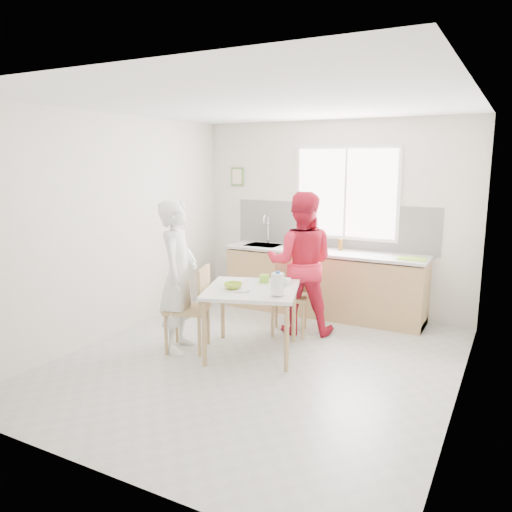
{
  "coord_description": "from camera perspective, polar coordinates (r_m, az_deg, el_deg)",
  "views": [
    {
      "loc": [
        2.38,
        -4.51,
        2.15
      ],
      "look_at": [
        -0.14,
        0.2,
        1.12
      ],
      "focal_mm": 35.0,
      "sensor_mm": 36.0,
      "label": 1
    }
  ],
  "objects": [
    {
      "name": "person_red",
      "position": [
        6.23,
        5.16,
        -0.82
      ],
      "size": [
        1.04,
        0.92,
        1.78
      ],
      "primitive_type": "imported",
      "rotation": [
        0.0,
        0.0,
        3.47
      ],
      "color": "red",
      "rests_on": "ground"
    },
    {
      "name": "backsplash",
      "position": [
        7.22,
        8.64,
        3.4
      ],
      "size": [
        3.0,
        0.02,
        0.65
      ],
      "primitive_type": "cube",
      "color": "white",
      "rests_on": "room_shell"
    },
    {
      "name": "window",
      "position": [
        7.09,
        10.25,
        7.08
      ],
      "size": [
        1.5,
        0.06,
        1.3
      ],
      "color": "white",
      "rests_on": "room_shell"
    },
    {
      "name": "bowl_white",
      "position": [
        5.71,
        2.91,
        -2.92
      ],
      "size": [
        0.28,
        0.28,
        0.05
      ],
      "primitive_type": "imported",
      "rotation": [
        0.0,
        0.0,
        0.33
      ],
      "color": "white",
      "rests_on": "dining_table"
    },
    {
      "name": "chair_left",
      "position": [
        5.73,
        -7.19,
        -5.55
      ],
      "size": [
        0.57,
        0.57,
        0.98
      ],
      "rotation": [
        0.0,
        0.0,
        -1.24
      ],
      "color": "tan",
      "rests_on": "ground"
    },
    {
      "name": "jar_amber",
      "position": [
        7.02,
        9.63,
        1.31
      ],
      "size": [
        0.06,
        0.06,
        0.16
      ],
      "primitive_type": "cylinder",
      "color": "brown",
      "rests_on": "kitchen_counter"
    },
    {
      "name": "bowl_green",
      "position": [
        5.5,
        -2.63,
        -3.41
      ],
      "size": [
        0.26,
        0.26,
        0.06
      ],
      "primitive_type": "imported",
      "rotation": [
        0.0,
        0.0,
        0.33
      ],
      "color": "#99C22C",
      "rests_on": "dining_table"
    },
    {
      "name": "green_box",
      "position": [
        5.76,
        0.97,
        -2.6
      ],
      "size": [
        0.13,
        0.13,
        0.09
      ],
      "primitive_type": "cube",
      "rotation": [
        0.0,
        0.0,
        0.33
      ],
      "color": "#87D030",
      "rests_on": "dining_table"
    },
    {
      "name": "person_white",
      "position": [
        5.69,
        -8.85,
        -2.29
      ],
      "size": [
        0.6,
        0.73,
        1.73
      ],
      "primitive_type": "imported",
      "rotation": [
        0.0,
        0.0,
        1.9
      ],
      "color": "white",
      "rests_on": "ground"
    },
    {
      "name": "spoon",
      "position": [
        5.32,
        -1.73,
        -4.14
      ],
      "size": [
        0.13,
        0.11,
        0.01
      ],
      "primitive_type": "cylinder",
      "rotation": [
        0.0,
        1.57,
        0.68
      ],
      "color": "#A5A5AA",
      "rests_on": "dining_table"
    },
    {
      "name": "cutting_board",
      "position": [
        6.6,
        17.4,
        -0.3
      ],
      "size": [
        0.35,
        0.26,
        0.01
      ],
      "primitive_type": "cube",
      "rotation": [
        0.0,
        0.0,
        0.02
      ],
      "color": "#8ABD2B",
      "rests_on": "kitchen_counter"
    },
    {
      "name": "room_shell",
      "position": [
        5.12,
        0.3,
        5.23
      ],
      "size": [
        4.5,
        4.5,
        4.5
      ],
      "color": "silver",
      "rests_on": "ground"
    },
    {
      "name": "chair_far",
      "position": [
        6.33,
        3.91,
        -4.03
      ],
      "size": [
        0.56,
        0.56,
        0.95
      ],
      "rotation": [
        0.0,
        0.0,
        0.33
      ],
      "color": "tan",
      "rests_on": "ground"
    },
    {
      "name": "milk_jug",
      "position": [
        5.17,
        2.53,
        -3.19
      ],
      "size": [
        0.19,
        0.14,
        0.25
      ],
      "rotation": [
        0.0,
        0.0,
        0.33
      ],
      "color": "white",
      "rests_on": "dining_table"
    },
    {
      "name": "picture_frame",
      "position": [
        7.81,
        -2.15,
        9.05
      ],
      "size": [
        0.22,
        0.03,
        0.28
      ],
      "color": "#5F9142",
      "rests_on": "room_shell"
    },
    {
      "name": "wine_bottle_a",
      "position": [
        7.04,
        6.95,
        2.07
      ],
      "size": [
        0.07,
        0.07,
        0.32
      ],
      "primitive_type": "cylinder",
      "color": "black",
      "rests_on": "kitchen_counter"
    },
    {
      "name": "kitchen_counter",
      "position": [
        7.1,
        7.64,
        -3.33
      ],
      "size": [
        2.84,
        0.64,
        1.37
      ],
      "color": "tan",
      "rests_on": "ground"
    },
    {
      "name": "ground",
      "position": [
        5.53,
        0.29,
        -11.98
      ],
      "size": [
        4.5,
        4.5,
        0.0
      ],
      "primitive_type": "plane",
      "color": "#B7B7B2",
      "rests_on": "ground"
    },
    {
      "name": "dining_table",
      "position": [
        5.54,
        -0.48,
        -4.48
      ],
      "size": [
        1.25,
        1.25,
        0.76
      ],
      "rotation": [
        0.0,
        0.0,
        0.33
      ],
      "color": "silver",
      "rests_on": "ground"
    },
    {
      "name": "wine_bottle_b",
      "position": [
        7.12,
        6.76,
        2.09
      ],
      "size": [
        0.07,
        0.07,
        0.3
      ],
      "primitive_type": "cylinder",
      "color": "black",
      "rests_on": "kitchen_counter"
    },
    {
      "name": "soap_bottle",
      "position": [
        7.26,
        4.09,
        1.83
      ],
      "size": [
        0.1,
        0.1,
        0.18
      ],
      "primitive_type": "imported",
      "rotation": [
        0.0,
        0.0,
        0.19
      ],
      "color": "#999999",
      "rests_on": "kitchen_counter"
    }
  ]
}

